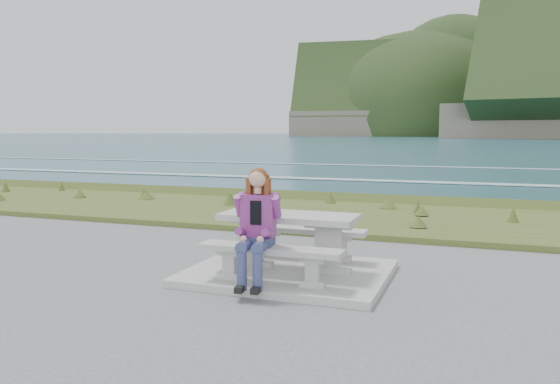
{
  "coord_description": "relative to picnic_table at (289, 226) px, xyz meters",
  "views": [
    {
      "loc": [
        2.34,
        -6.73,
        1.94
      ],
      "look_at": [
        -0.56,
        1.2,
        0.99
      ],
      "focal_mm": 35.0,
      "sensor_mm": 36.0,
      "label": 1
    }
  ],
  "objects": [
    {
      "name": "bench_seaward",
      "position": [
        0.0,
        0.7,
        -0.23
      ],
      "size": [
        1.8,
        0.35,
        0.45
      ],
      "color": "#AAABA6",
      "rests_on": "concrete_slab"
    },
    {
      "name": "concrete_slab",
      "position": [
        -0.0,
        0.0,
        -0.63
      ],
      "size": [
        2.6,
        2.1,
        0.1
      ],
      "primitive_type": "cube",
      "color": "#AAABA6",
      "rests_on": "ground"
    },
    {
      "name": "shore_drop",
      "position": [
        -0.0,
        7.9,
        -0.68
      ],
      "size": [
        160.0,
        0.8,
        2.2
      ],
      "primitive_type": "cube",
      "color": "#6F6653",
      "rests_on": "ground"
    },
    {
      "name": "picnic_table",
      "position": [
        0.0,
        0.0,
        0.0
      ],
      "size": [
        1.8,
        0.75,
        0.75
      ],
      "color": "#AAABA6",
      "rests_on": "concrete_slab"
    },
    {
      "name": "grass_verge",
      "position": [
        -0.0,
        5.0,
        -0.68
      ],
      "size": [
        160.0,
        4.5,
        0.22
      ],
      "primitive_type": "cube",
      "color": "#37501E",
      "rests_on": "ground"
    },
    {
      "name": "bench_landward",
      "position": [
        0.0,
        -0.7,
        -0.23
      ],
      "size": [
        1.8,
        0.35,
        0.45
      ],
      "color": "#AAABA6",
      "rests_on": "concrete_slab"
    },
    {
      "name": "seated_woman",
      "position": [
        -0.14,
        -0.83,
        -0.07
      ],
      "size": [
        0.47,
        0.73,
        1.4
      ],
      "rotation": [
        0.0,
        0.0,
        0.13
      ],
      "color": "navy",
      "rests_on": "concrete_slab"
    },
    {
      "name": "ocean",
      "position": [
        -0.0,
        25.09,
        -2.42
      ],
      "size": [
        1600.0,
        1600.0,
        0.09
      ],
      "color": "#224F60",
      "rests_on": "ground"
    }
  ]
}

